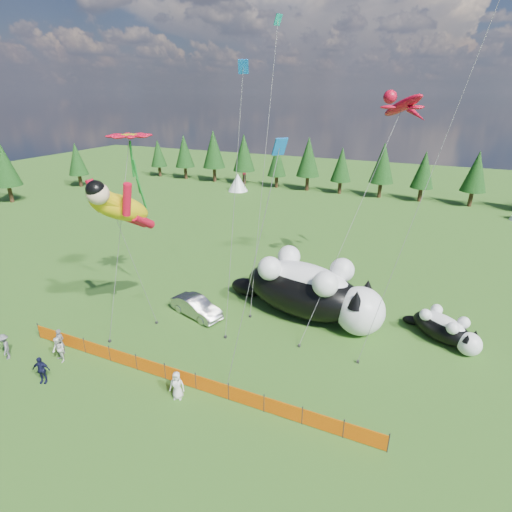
% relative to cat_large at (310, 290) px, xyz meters
% --- Properties ---
extents(ground, '(160.00, 160.00, 0.00)m').
position_rel_cat_large_xyz_m(ground, '(-4.26, -6.95, -2.09)').
color(ground, '#123A0A').
rests_on(ground, ground).
extents(safety_fence, '(22.06, 0.06, 1.10)m').
position_rel_cat_large_xyz_m(safety_fence, '(-4.26, -9.95, -1.59)').
color(safety_fence, '#262626').
rests_on(safety_fence, ground).
extents(tree_line, '(90.00, 4.00, 8.00)m').
position_rel_cat_large_xyz_m(tree_line, '(-4.26, 38.05, 1.91)').
color(tree_line, black).
rests_on(tree_line, ground).
extents(festival_tents, '(50.00, 3.20, 2.80)m').
position_rel_cat_large_xyz_m(festival_tents, '(6.74, 33.05, -0.69)').
color(festival_tents, white).
rests_on(festival_tents, ground).
extents(cat_large, '(12.11, 5.89, 4.40)m').
position_rel_cat_large_xyz_m(cat_large, '(0.00, 0.00, 0.00)').
color(cat_large, black).
rests_on(cat_large, ground).
extents(cat_small, '(4.84, 3.81, 1.96)m').
position_rel_cat_large_xyz_m(cat_small, '(8.90, 0.49, -1.16)').
color(cat_small, black).
rests_on(cat_small, ground).
extents(car, '(4.41, 2.61, 1.37)m').
position_rel_cat_large_xyz_m(car, '(-7.37, -3.30, -1.40)').
color(car, '#A4A3A7').
rests_on(car, ground).
extents(spectator_a, '(0.66, 0.50, 1.64)m').
position_rel_cat_large_xyz_m(spectator_a, '(-12.58, -10.55, -1.27)').
color(spectator_a, '#5A5A5F').
rests_on(spectator_a, ground).
extents(spectator_b, '(0.91, 0.72, 1.64)m').
position_rel_cat_large_xyz_m(spectator_b, '(-11.96, -11.21, -1.27)').
color(spectator_b, silver).
rests_on(spectator_b, ground).
extents(spectator_c, '(1.08, 0.81, 1.65)m').
position_rel_cat_large_xyz_m(spectator_c, '(-11.31, -12.93, -1.27)').
color(spectator_c, black).
rests_on(spectator_c, ground).
extents(spectator_d, '(1.19, 1.09, 1.66)m').
position_rel_cat_large_xyz_m(spectator_d, '(-15.15, -12.31, -1.26)').
color(spectator_d, '#5A5A5F').
rests_on(spectator_d, ground).
extents(spectator_e, '(0.92, 0.75, 1.62)m').
position_rel_cat_large_xyz_m(spectator_e, '(-3.79, -10.91, -1.28)').
color(spectator_e, silver).
rests_on(spectator_e, ground).
extents(superhero_kite, '(5.15, 5.50, 10.99)m').
position_rel_cat_large_xyz_m(superhero_kite, '(-9.87, -6.85, 6.56)').
color(superhero_kite, '#D6B80B').
rests_on(superhero_kite, ground).
extents(gecko_kite, '(6.42, 13.54, 17.68)m').
position_rel_cat_large_xyz_m(gecko_kite, '(3.99, 6.39, 11.99)').
color(gecko_kite, red).
rests_on(gecko_kite, ground).
extents(flower_kite, '(3.77, 6.15, 13.00)m').
position_rel_cat_large_xyz_m(flower_kite, '(-10.84, -4.28, 10.20)').
color(flower_kite, red).
rests_on(flower_kite, ground).
extents(diamond_kite_a, '(1.14, 3.75, 17.13)m').
position_rel_cat_large_xyz_m(diamond_kite_a, '(-4.25, -1.74, 13.54)').
color(diamond_kite_a, blue).
rests_on(diamond_kite_a, ground).
extents(diamond_kite_c, '(2.75, 1.90, 13.59)m').
position_rel_cat_large_xyz_m(diamond_kite_c, '(0.43, -7.97, 10.24)').
color(diamond_kite_c, blue).
rests_on(diamond_kite_c, ground).
extents(diamond_kite_d, '(1.27, 7.32, 20.68)m').
position_rel_cat_large_xyz_m(diamond_kite_d, '(-4.61, 4.36, 16.22)').
color(diamond_kite_d, '#0C9781').
rests_on(diamond_kite_d, ground).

